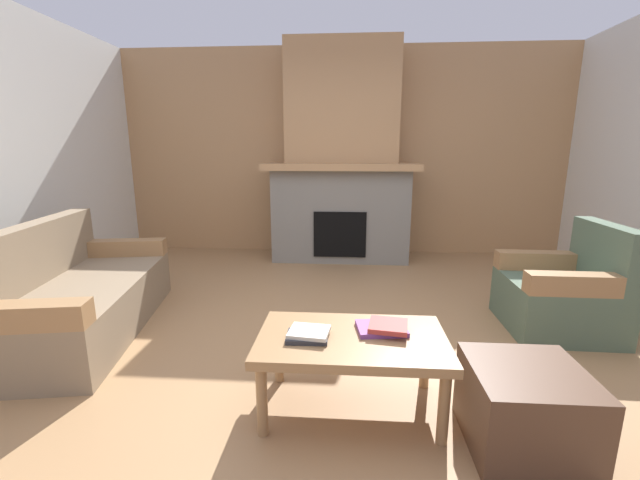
{
  "coord_description": "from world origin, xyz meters",
  "views": [
    {
      "loc": [
        0.1,
        -2.58,
        1.4
      ],
      "look_at": [
        -0.13,
        0.6,
        0.68
      ],
      "focal_mm": 22.58,
      "sensor_mm": 36.0,
      "label": 1
    }
  ],
  "objects_px": {
    "armchair": "(564,294)",
    "coffee_table": "(352,346)",
    "couch": "(75,297)",
    "ottoman": "(525,408)",
    "fireplace": "(341,168)"
  },
  "relations": [
    {
      "from": "couch",
      "to": "ottoman",
      "type": "relative_size",
      "value": 3.69
    },
    {
      "from": "fireplace",
      "to": "couch",
      "type": "distance_m",
      "value": 3.26
    },
    {
      "from": "couch",
      "to": "armchair",
      "type": "relative_size",
      "value": 2.26
    },
    {
      "from": "couch",
      "to": "ottoman",
      "type": "xyz_separation_m",
      "value": [
        2.94,
        -1.04,
        -0.09
      ]
    },
    {
      "from": "armchair",
      "to": "ottoman",
      "type": "distance_m",
      "value": 1.6
    },
    {
      "from": "armchair",
      "to": "coffee_table",
      "type": "height_order",
      "value": "armchair"
    },
    {
      "from": "couch",
      "to": "coffee_table",
      "type": "xyz_separation_m",
      "value": [
        2.13,
        -0.81,
        0.09
      ]
    },
    {
      "from": "fireplace",
      "to": "couch",
      "type": "xyz_separation_m",
      "value": [
        -2.0,
        -2.42,
        -0.88
      ]
    },
    {
      "from": "couch",
      "to": "coffee_table",
      "type": "relative_size",
      "value": 1.92
    },
    {
      "from": "fireplace",
      "to": "ottoman",
      "type": "distance_m",
      "value": 3.71
    },
    {
      "from": "ottoman",
      "to": "fireplace",
      "type": "bearing_deg",
      "value": 105.35
    },
    {
      "from": "armchair",
      "to": "coffee_table",
      "type": "bearing_deg",
      "value": -145.8
    },
    {
      "from": "couch",
      "to": "fireplace",
      "type": "bearing_deg",
      "value": 50.47
    },
    {
      "from": "armchair",
      "to": "fireplace",
      "type": "bearing_deg",
      "value": 130.58
    },
    {
      "from": "couch",
      "to": "ottoman",
      "type": "distance_m",
      "value": 3.12
    }
  ]
}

